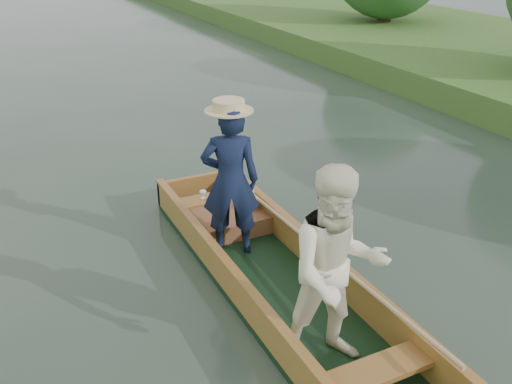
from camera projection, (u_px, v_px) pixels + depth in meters
name	position (u px, v px, depth m)	size (l,w,h in m)	color
ground	(281.00, 295.00, 6.00)	(120.00, 120.00, 0.00)	#283D30
punt	(285.00, 249.00, 5.54)	(1.18, 5.00, 1.91)	black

